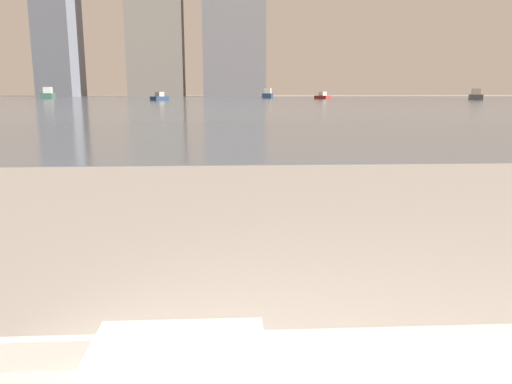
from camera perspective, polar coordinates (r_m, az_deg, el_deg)
towel_stack at (r=0.89m, az=-8.85°, el=-19.11°), size 0.29×0.19×0.08m
harbor_water at (r=61.83m, az=-3.25°, el=10.44°), size 180.00×110.00×0.01m
harbor_boat_0 at (r=72.37m, az=7.61°, el=10.78°), size 2.06×2.80×1.00m
harbor_boat_1 at (r=82.50m, az=-22.67°, el=10.25°), size 2.39×4.74×1.70m
harbor_boat_2 at (r=83.08m, az=1.35°, el=11.08°), size 2.14×4.42×1.59m
harbor_boat_3 at (r=69.94m, az=23.82°, el=10.02°), size 2.47×3.97×1.41m
harbor_boat_4 at (r=61.28m, az=-10.96°, el=10.57°), size 2.00×2.73×0.98m
skyline_tower_1 at (r=119.80m, az=-11.48°, el=18.10°), size 12.41×6.67×30.95m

